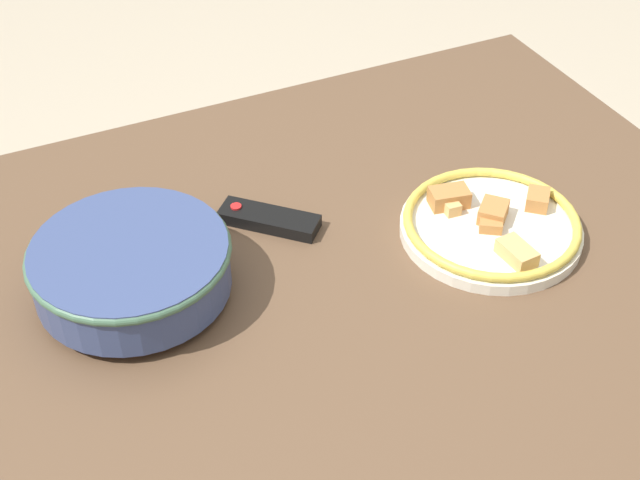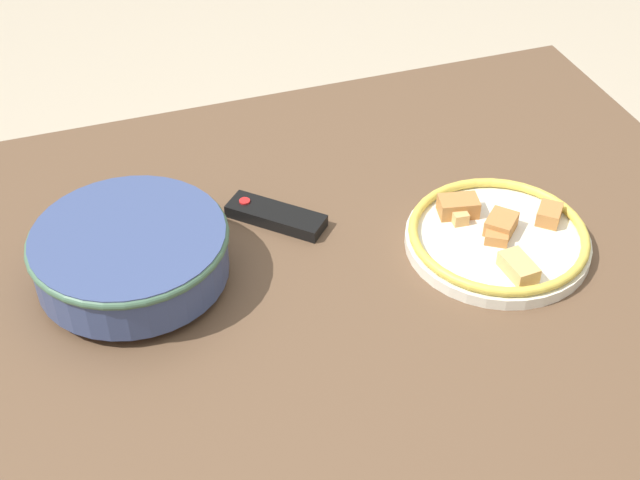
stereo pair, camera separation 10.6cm
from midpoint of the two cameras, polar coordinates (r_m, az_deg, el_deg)
The scene contains 4 objects.
dining_table at distance 1.32m, azimuth 1.93°, elevation -5.10°, with size 1.36×1.02×0.74m.
noodle_bowl at distance 1.25m, azimuth -9.66°, elevation -0.92°, with size 0.28×0.28×0.09m.
food_plate at distance 1.35m, azimuth 13.52°, elevation 0.11°, with size 0.27×0.27×0.05m.
tv_remote at distance 1.36m, azimuth -0.62°, elevation 1.48°, with size 0.14×0.14×0.02m.
Camera 2 is at (-0.29, -0.89, 1.60)m, focal length 50.00 mm.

